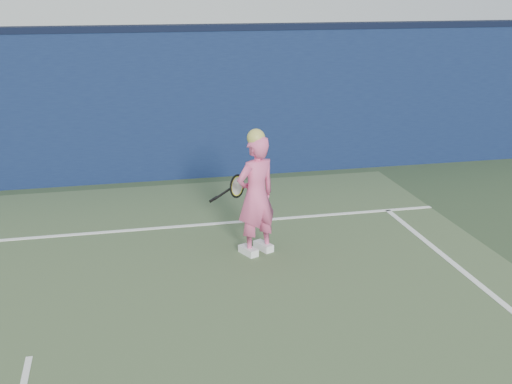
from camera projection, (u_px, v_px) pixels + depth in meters
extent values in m
cube|color=#0D193C|center=(59.00, 111.00, 10.56)|extent=(24.00, 0.40, 2.50)
cube|color=black|center=(51.00, 30.00, 10.15)|extent=(24.00, 0.42, 0.10)
imported|color=#E4588D|center=(256.00, 196.00, 7.89)|extent=(0.65, 0.56, 1.52)
sphere|color=tan|center=(256.00, 138.00, 7.67)|extent=(0.22, 0.22, 0.22)
cube|color=white|center=(264.00, 247.00, 8.18)|extent=(0.23, 0.30, 0.10)
cube|color=white|center=(248.00, 251.00, 8.04)|extent=(0.23, 0.30, 0.10)
torus|color=black|center=(237.00, 186.00, 8.25)|extent=(0.26, 0.26, 0.31)
torus|color=#E7F216|center=(237.00, 186.00, 8.25)|extent=(0.21, 0.21, 0.26)
cylinder|color=beige|center=(237.00, 186.00, 8.25)|extent=(0.20, 0.20, 0.26)
cylinder|color=black|center=(222.00, 194.00, 8.14)|extent=(0.25, 0.19, 0.10)
cylinder|color=black|center=(213.00, 199.00, 8.07)|extent=(0.13, 0.10, 0.07)
cube|color=white|center=(54.00, 236.00, 8.62)|extent=(11.00, 0.08, 0.01)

